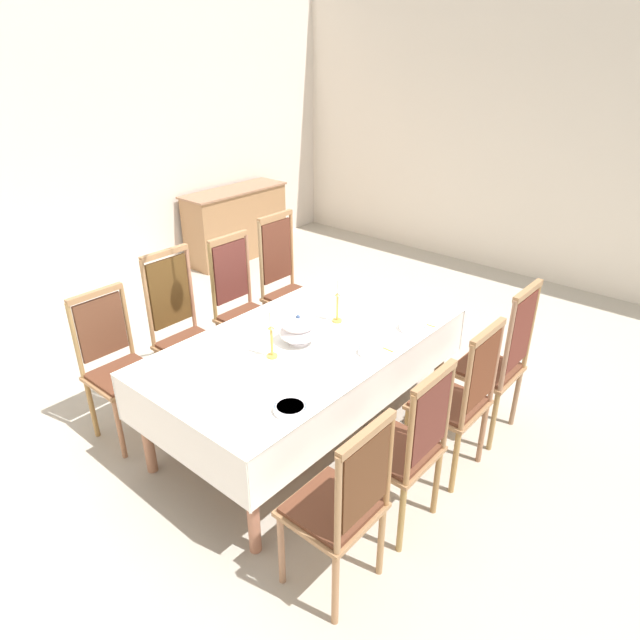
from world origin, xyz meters
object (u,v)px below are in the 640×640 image
at_px(bowl_near_left, 413,326).
at_px(spoon_secondary, 377,345).
at_px(chair_north_d, 287,283).
at_px(bowl_near_right, 371,350).
at_px(spoon_primary, 418,322).
at_px(chair_south_a, 342,504).
at_px(dining_table, 307,348).
at_px(candlestick_east, 337,305).
at_px(chair_north_c, 242,305).
at_px(chair_south_b, 406,445).
at_px(chair_north_a, 117,364).
at_px(chair_north_b, 183,329).
at_px(bowl_far_left, 290,408).
at_px(soup_tureen, 298,330).
at_px(chair_south_c, 459,397).
at_px(sideboard, 236,224).
at_px(candlestick_west, 272,339).
at_px(chair_south_d, 498,360).

xyz_separation_m(bowl_near_left, spoon_secondary, (-0.35, 0.06, -0.02)).
xyz_separation_m(chair_north_d, spoon_secondary, (-0.63, -1.44, 0.15)).
relative_size(bowl_near_left, bowl_near_right, 1.19).
distance_m(bowl_near_right, spoon_primary, 0.59).
height_order(chair_south_a, spoon_primary, chair_south_a).
height_order(dining_table, candlestick_east, candlestick_east).
bearing_deg(chair_north_c, chair_south_b, 73.28).
relative_size(chair_north_a, chair_north_b, 0.89).
relative_size(bowl_near_right, bowl_far_left, 0.86).
xyz_separation_m(soup_tureen, spoon_primary, (0.78, -0.45, -0.09)).
height_order(chair_north_d, candlestick_east, chair_north_d).
bearing_deg(bowl_near_left, soup_tureen, 144.05).
height_order(chair_south_c, spoon_secondary, chair_south_c).
height_order(chair_south_a, chair_north_b, chair_north_b).
relative_size(chair_south_a, chair_south_b, 0.99).
xyz_separation_m(chair_north_b, chair_north_d, (1.15, 0.00, 0.01)).
xyz_separation_m(chair_north_a, chair_north_c, (1.18, 0.01, 0.03)).
distance_m(chair_north_b, bowl_near_right, 1.53).
height_order(bowl_near_right, bowl_far_left, bowl_near_right).
height_order(chair_south_b, chair_north_b, chair_north_b).
xyz_separation_m(chair_south_c, chair_north_d, (0.55, 2.02, 0.05)).
height_order(dining_table, bowl_near_right, bowl_near_right).
height_order(chair_south_a, chair_south_b, chair_south_b).
bearing_deg(chair_south_a, bowl_near_left, 19.95).
bearing_deg(dining_table, chair_north_c, 72.73).
relative_size(bowl_far_left, spoon_secondary, 1.04).
bearing_deg(dining_table, bowl_near_right, -75.46).
bearing_deg(sideboard, dining_table, 55.77).
height_order(chair_south_a, chair_south_c, chair_south_c).
relative_size(chair_south_a, chair_south_c, 0.98).
distance_m(chair_south_b, chair_north_d, 2.32).
bearing_deg(chair_south_b, soup_tureen, 78.25).
relative_size(chair_north_d, bowl_near_left, 6.53).
height_order(chair_north_c, chair_north_d, chair_north_d).
distance_m(chair_north_b, sideboard, 3.26).
distance_m(dining_table, chair_north_b, 1.06).
distance_m(candlestick_west, candlestick_east, 0.66).
height_order(chair_south_b, candlestick_west, candlestick_west).
xyz_separation_m(chair_south_b, bowl_near_right, (0.41, 0.55, 0.22)).
relative_size(chair_south_a, chair_south_d, 0.92).
bearing_deg(chair_north_c, spoon_primary, 104.85).
bearing_deg(chair_south_c, dining_table, 107.35).
relative_size(chair_south_b, chair_north_d, 0.88).
xyz_separation_m(chair_north_a, bowl_far_left, (0.19, -1.49, 0.22)).
bearing_deg(chair_north_d, chair_north_a, 0.31).
relative_size(chair_south_d, soup_tureen, 4.66).
bearing_deg(chair_south_a, spoon_primary, 19.36).
relative_size(chair_south_b, candlestick_west, 3.35).
height_order(chair_south_a, chair_north_a, chair_north_a).
relative_size(chair_north_d, bowl_far_left, 6.69).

